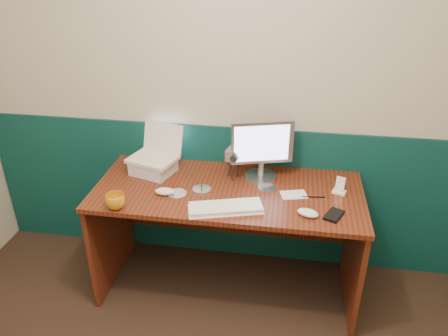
% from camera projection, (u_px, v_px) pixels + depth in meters
% --- Properties ---
extents(back_wall, '(3.50, 0.04, 2.50)m').
position_uv_depth(back_wall, '(237.00, 90.00, 2.70)').
color(back_wall, '#B8B09C').
rests_on(back_wall, ground).
extents(wainscot, '(3.48, 0.02, 1.00)m').
position_uv_depth(wainscot, '(235.00, 194.00, 3.03)').
color(wainscot, '#073132').
rests_on(wainscot, ground).
extents(desk, '(1.60, 0.70, 0.75)m').
position_uv_depth(desk, '(228.00, 240.00, 2.78)').
color(desk, '#3D1A0B').
rests_on(desk, ground).
extents(laptop_riser, '(0.29, 0.27, 0.08)m').
position_uv_depth(laptop_riser, '(153.00, 167.00, 2.77)').
color(laptop_riser, silver).
rests_on(laptop_riser, desk).
extents(laptop, '(0.33, 0.29, 0.24)m').
position_uv_depth(laptop, '(151.00, 144.00, 2.70)').
color(laptop, white).
rests_on(laptop, laptop_riser).
extents(monitor, '(0.39, 0.21, 0.37)m').
position_uv_depth(monitor, '(262.00, 151.00, 2.64)').
color(monitor, '#ACACB1').
rests_on(monitor, desk).
extents(keyboard, '(0.42, 0.24, 0.02)m').
position_uv_depth(keyboard, '(226.00, 208.00, 2.40)').
color(keyboard, white).
rests_on(keyboard, desk).
extents(mouse_right, '(0.13, 0.10, 0.04)m').
position_uv_depth(mouse_right, '(308.00, 213.00, 2.34)').
color(mouse_right, white).
rests_on(mouse_right, desk).
extents(mouse_left, '(0.12, 0.08, 0.04)m').
position_uv_depth(mouse_left, '(165.00, 191.00, 2.54)').
color(mouse_left, silver).
rests_on(mouse_left, desk).
extents(mug, '(0.11, 0.11, 0.09)m').
position_uv_depth(mug, '(115.00, 201.00, 2.40)').
color(mug, orange).
rests_on(mug, desk).
extents(camcorder, '(0.10, 0.13, 0.18)m').
position_uv_depth(camcorder, '(233.00, 165.00, 2.69)').
color(camcorder, '#BBBBC0').
rests_on(camcorder, desk).
extents(cd_spindle, '(0.11, 0.11, 0.02)m').
position_uv_depth(cd_spindle, '(202.00, 190.00, 2.57)').
color(cd_spindle, silver).
rests_on(cd_spindle, desk).
extents(cd_loose_a, '(0.12, 0.12, 0.00)m').
position_uv_depth(cd_loose_a, '(177.00, 193.00, 2.56)').
color(cd_loose_a, silver).
rests_on(cd_loose_a, desk).
extents(cd_loose_b, '(0.11, 0.11, 0.00)m').
position_uv_depth(cd_loose_b, '(267.00, 188.00, 2.62)').
color(cd_loose_b, '#ADB1BD').
rests_on(cd_loose_b, desk).
extents(pen, '(0.13, 0.02, 0.01)m').
position_uv_depth(pen, '(313.00, 197.00, 2.52)').
color(pen, black).
rests_on(pen, desk).
extents(papers, '(0.17, 0.13, 0.00)m').
position_uv_depth(papers, '(294.00, 195.00, 2.54)').
color(papers, white).
rests_on(papers, desk).
extents(dock, '(0.09, 0.08, 0.01)m').
position_uv_depth(dock, '(339.00, 192.00, 2.56)').
color(dock, white).
rests_on(dock, desk).
extents(music_player, '(0.06, 0.04, 0.09)m').
position_uv_depth(music_player, '(340.00, 184.00, 2.54)').
color(music_player, white).
rests_on(music_player, dock).
extents(pda, '(0.12, 0.15, 0.02)m').
position_uv_depth(pda, '(334.00, 215.00, 2.35)').
color(pda, black).
rests_on(pda, desk).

